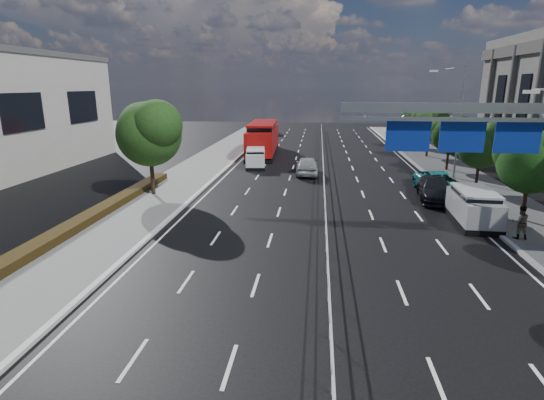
{
  "coord_description": "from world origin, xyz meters",
  "views": [
    {
      "loc": [
        -0.52,
        -10.0,
        7.59
      ],
      "look_at": [
        -2.58,
        8.96,
        2.4
      ],
      "focal_mm": 28.0,
      "sensor_mm": 36.0,
      "label": 1
    }
  ],
  "objects_px": {
    "near_car_dark": "(271,129)",
    "silver_minivan": "(474,207)",
    "overhead_gantry": "(481,131)",
    "white_minivan": "(256,158)",
    "near_car_silver": "(307,165)",
    "parked_car_teal": "(440,183)",
    "parked_car_dark": "(435,189)",
    "pedestrian_b": "(520,222)",
    "red_bus": "(263,138)"
  },
  "relations": [
    {
      "from": "near_car_dark",
      "to": "silver_minivan",
      "type": "distance_m",
      "value": 46.46
    },
    {
      "from": "overhead_gantry",
      "to": "near_car_dark",
      "type": "relative_size",
      "value": 2.15
    },
    {
      "from": "overhead_gantry",
      "to": "white_minivan",
      "type": "bearing_deg",
      "value": 123.97
    },
    {
      "from": "near_car_silver",
      "to": "parked_car_teal",
      "type": "relative_size",
      "value": 0.87
    },
    {
      "from": "silver_minivan",
      "to": "near_car_dark",
      "type": "bearing_deg",
      "value": 113.35
    },
    {
      "from": "parked_car_teal",
      "to": "parked_car_dark",
      "type": "bearing_deg",
      "value": -118.36
    },
    {
      "from": "near_car_silver",
      "to": "parked_car_dark",
      "type": "distance_m",
      "value": 11.7
    },
    {
      "from": "white_minivan",
      "to": "near_car_dark",
      "type": "xyz_separation_m",
      "value": [
        -1.62,
        27.98,
        -0.09
      ]
    },
    {
      "from": "white_minivan",
      "to": "near_car_dark",
      "type": "relative_size",
      "value": 0.9
    },
    {
      "from": "near_car_dark",
      "to": "parked_car_teal",
      "type": "xyz_separation_m",
      "value": [
        16.3,
        -36.6,
        -0.04
      ]
    },
    {
      "from": "overhead_gantry",
      "to": "parked_car_dark",
      "type": "relative_size",
      "value": 1.97
    },
    {
      "from": "near_car_silver",
      "to": "near_car_dark",
      "type": "bearing_deg",
      "value": -79.91
    },
    {
      "from": "overhead_gantry",
      "to": "parked_car_teal",
      "type": "relative_size",
      "value": 1.9
    },
    {
      "from": "white_minivan",
      "to": "near_car_silver",
      "type": "bearing_deg",
      "value": -37.71
    },
    {
      "from": "parked_car_teal",
      "to": "parked_car_dark",
      "type": "height_order",
      "value": "parked_car_dark"
    },
    {
      "from": "silver_minivan",
      "to": "pedestrian_b",
      "type": "bearing_deg",
      "value": -61.87
    },
    {
      "from": "white_minivan",
      "to": "red_bus",
      "type": "height_order",
      "value": "red_bus"
    },
    {
      "from": "red_bus",
      "to": "near_car_dark",
      "type": "bearing_deg",
      "value": 91.37
    },
    {
      "from": "near_car_dark",
      "to": "pedestrian_b",
      "type": "xyz_separation_m",
      "value": [
        17.6,
        -46.26,
        0.21
      ]
    },
    {
      "from": "white_minivan",
      "to": "parked_car_teal",
      "type": "height_order",
      "value": "white_minivan"
    },
    {
      "from": "overhead_gantry",
      "to": "near_car_silver",
      "type": "distance_m",
      "value": 19.05
    },
    {
      "from": "near_car_silver",
      "to": "near_car_dark",
      "type": "relative_size",
      "value": 0.98
    },
    {
      "from": "red_bus",
      "to": "silver_minivan",
      "type": "xyz_separation_m",
      "value": [
        14.96,
        -23.14,
        -0.92
      ]
    },
    {
      "from": "overhead_gantry",
      "to": "silver_minivan",
      "type": "relative_size",
      "value": 2.14
    },
    {
      "from": "near_car_silver",
      "to": "silver_minivan",
      "type": "relative_size",
      "value": 0.98
    },
    {
      "from": "silver_minivan",
      "to": "parked_car_dark",
      "type": "distance_m",
      "value": 5.07
    },
    {
      "from": "white_minivan",
      "to": "pedestrian_b",
      "type": "xyz_separation_m",
      "value": [
        15.98,
        -18.28,
        0.13
      ]
    },
    {
      "from": "near_car_silver",
      "to": "pedestrian_b",
      "type": "xyz_separation_m",
      "value": [
        11.01,
        -15.33,
        0.2
      ]
    },
    {
      "from": "near_car_dark",
      "to": "silver_minivan",
      "type": "height_order",
      "value": "silver_minivan"
    },
    {
      "from": "overhead_gantry",
      "to": "red_bus",
      "type": "bearing_deg",
      "value": 116.32
    },
    {
      "from": "white_minivan",
      "to": "silver_minivan",
      "type": "relative_size",
      "value": 0.89
    },
    {
      "from": "red_bus",
      "to": "near_car_dark",
      "type": "height_order",
      "value": "red_bus"
    },
    {
      "from": "near_car_dark",
      "to": "pedestrian_b",
      "type": "relative_size",
      "value": 2.78
    },
    {
      "from": "silver_minivan",
      "to": "parked_car_teal",
      "type": "bearing_deg",
      "value": 92.82
    },
    {
      "from": "red_bus",
      "to": "near_car_dark",
      "type": "xyz_separation_m",
      "value": [
        -1.34,
        20.37,
        -1.09
      ]
    },
    {
      "from": "white_minivan",
      "to": "parked_car_dark",
      "type": "relative_size",
      "value": 0.82
    },
    {
      "from": "near_car_dark",
      "to": "pedestrian_b",
      "type": "bearing_deg",
      "value": 105.02
    },
    {
      "from": "near_car_silver",
      "to": "near_car_dark",
      "type": "height_order",
      "value": "near_car_silver"
    },
    {
      "from": "white_minivan",
      "to": "red_bus",
      "type": "distance_m",
      "value": 7.68
    },
    {
      "from": "parked_car_teal",
      "to": "parked_car_dark",
      "type": "xyz_separation_m",
      "value": [
        -0.8,
        -1.91,
        0.0
      ]
    },
    {
      "from": "white_minivan",
      "to": "red_bus",
      "type": "xyz_separation_m",
      "value": [
        -0.27,
        7.61,
        1.0
      ]
    },
    {
      "from": "pedestrian_b",
      "to": "red_bus",
      "type": "bearing_deg",
      "value": -56.9
    },
    {
      "from": "silver_minivan",
      "to": "parked_car_teal",
      "type": "distance_m",
      "value": 6.91
    },
    {
      "from": "red_bus",
      "to": "pedestrian_b",
      "type": "bearing_deg",
      "value": -60.28
    },
    {
      "from": "near_car_dark",
      "to": "parked_car_dark",
      "type": "relative_size",
      "value": 0.92
    },
    {
      "from": "silver_minivan",
      "to": "parked_car_teal",
      "type": "xyz_separation_m",
      "value": [
        -0.0,
        6.91,
        -0.21
      ]
    },
    {
      "from": "white_minivan",
      "to": "pedestrian_b",
      "type": "distance_m",
      "value": 24.28
    },
    {
      "from": "white_minivan",
      "to": "near_car_dark",
      "type": "height_order",
      "value": "white_minivan"
    },
    {
      "from": "silver_minivan",
      "to": "parked_car_teal",
      "type": "height_order",
      "value": "silver_minivan"
    },
    {
      "from": "near_car_silver",
      "to": "pedestrian_b",
      "type": "relative_size",
      "value": 2.74
    }
  ]
}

